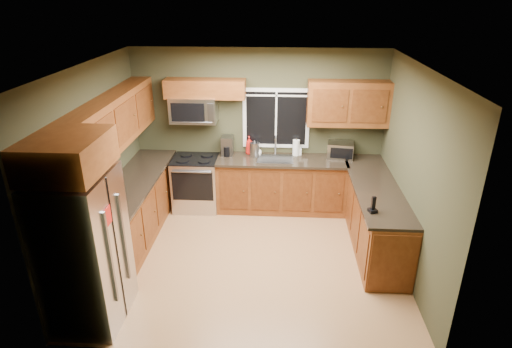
# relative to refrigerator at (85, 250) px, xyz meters

# --- Properties ---
(floor) EXTENTS (4.20, 4.20, 0.00)m
(floor) POSITION_rel_refrigerator_xyz_m (1.74, 1.30, -0.90)
(floor) COLOR #9E6E45
(floor) RESTS_ON ground
(ceiling) EXTENTS (4.20, 4.20, 0.00)m
(ceiling) POSITION_rel_refrigerator_xyz_m (1.74, 1.30, 1.80)
(ceiling) COLOR white
(ceiling) RESTS_ON back_wall
(back_wall) EXTENTS (4.20, 0.00, 4.20)m
(back_wall) POSITION_rel_refrigerator_xyz_m (1.74, 3.10, 0.45)
(back_wall) COLOR #363621
(back_wall) RESTS_ON ground
(front_wall) EXTENTS (4.20, 0.00, 4.20)m
(front_wall) POSITION_rel_refrigerator_xyz_m (1.74, -0.50, 0.45)
(front_wall) COLOR #363621
(front_wall) RESTS_ON ground
(left_wall) EXTENTS (0.00, 3.60, 3.60)m
(left_wall) POSITION_rel_refrigerator_xyz_m (-0.36, 1.30, 0.45)
(left_wall) COLOR #363621
(left_wall) RESTS_ON ground
(right_wall) EXTENTS (0.00, 3.60, 3.60)m
(right_wall) POSITION_rel_refrigerator_xyz_m (3.84, 1.30, 0.45)
(right_wall) COLOR #363621
(right_wall) RESTS_ON ground
(window) EXTENTS (1.12, 0.03, 1.02)m
(window) POSITION_rel_refrigerator_xyz_m (2.04, 3.08, 0.65)
(window) COLOR white
(window) RESTS_ON back_wall
(base_cabinets_left) EXTENTS (0.60, 2.65, 0.90)m
(base_cabinets_left) POSITION_rel_refrigerator_xyz_m (-0.06, 1.78, -0.45)
(base_cabinets_left) COLOR brown
(base_cabinets_left) RESTS_ON ground
(countertop_left) EXTENTS (0.65, 2.65, 0.04)m
(countertop_left) POSITION_rel_refrigerator_xyz_m (-0.04, 1.78, 0.02)
(countertop_left) COLOR black
(countertop_left) RESTS_ON base_cabinets_left
(base_cabinets_back) EXTENTS (2.17, 0.60, 0.90)m
(base_cabinets_back) POSITION_rel_refrigerator_xyz_m (2.15, 2.80, -0.45)
(base_cabinets_back) COLOR brown
(base_cabinets_back) RESTS_ON ground
(countertop_back) EXTENTS (2.17, 0.65, 0.04)m
(countertop_back) POSITION_rel_refrigerator_xyz_m (2.15, 2.78, 0.02)
(countertop_back) COLOR black
(countertop_back) RESTS_ON base_cabinets_back
(base_cabinets_peninsula) EXTENTS (0.60, 2.52, 0.90)m
(base_cabinets_peninsula) POSITION_rel_refrigerator_xyz_m (3.54, 1.84, -0.45)
(base_cabinets_peninsula) COLOR brown
(base_cabinets_peninsula) RESTS_ON ground
(countertop_peninsula) EXTENTS (0.65, 2.50, 0.04)m
(countertop_peninsula) POSITION_rel_refrigerator_xyz_m (3.51, 1.85, 0.02)
(countertop_peninsula) COLOR black
(countertop_peninsula) RESTS_ON base_cabinets_peninsula
(upper_cabinets_left) EXTENTS (0.33, 2.65, 0.72)m
(upper_cabinets_left) POSITION_rel_refrigerator_xyz_m (-0.20, 1.78, 0.96)
(upper_cabinets_left) COLOR brown
(upper_cabinets_left) RESTS_ON left_wall
(upper_cabinets_back_left) EXTENTS (1.30, 0.33, 0.30)m
(upper_cabinets_back_left) POSITION_rel_refrigerator_xyz_m (0.89, 2.94, 1.17)
(upper_cabinets_back_left) COLOR brown
(upper_cabinets_back_left) RESTS_ON back_wall
(upper_cabinets_back_right) EXTENTS (1.30, 0.33, 0.72)m
(upper_cabinets_back_right) POSITION_rel_refrigerator_xyz_m (3.19, 2.94, 0.96)
(upper_cabinets_back_right) COLOR brown
(upper_cabinets_back_right) RESTS_ON back_wall
(upper_cabinet_over_fridge) EXTENTS (0.72, 0.90, 0.38)m
(upper_cabinet_over_fridge) POSITION_rel_refrigerator_xyz_m (-0.00, 0.00, 1.13)
(upper_cabinet_over_fridge) COLOR brown
(upper_cabinet_over_fridge) RESTS_ON left_wall
(refrigerator) EXTENTS (0.74, 0.90, 1.80)m
(refrigerator) POSITION_rel_refrigerator_xyz_m (0.00, 0.00, 0.00)
(refrigerator) COLOR #B7B7BC
(refrigerator) RESTS_ON ground
(range) EXTENTS (0.76, 0.69, 0.94)m
(range) POSITION_rel_refrigerator_xyz_m (0.69, 2.77, -0.43)
(range) COLOR #B7B7BC
(range) RESTS_ON ground
(microwave) EXTENTS (0.76, 0.41, 0.42)m
(microwave) POSITION_rel_refrigerator_xyz_m (0.69, 2.91, 0.83)
(microwave) COLOR #B7B7BC
(microwave) RESTS_ON back_wall
(sink) EXTENTS (0.60, 0.42, 0.36)m
(sink) POSITION_rel_refrigerator_xyz_m (2.04, 2.79, 0.05)
(sink) COLOR slate
(sink) RESTS_ON countertop_back
(toaster_oven) EXTENTS (0.46, 0.38, 0.26)m
(toaster_oven) POSITION_rel_refrigerator_xyz_m (3.12, 2.92, 0.17)
(toaster_oven) COLOR #B7B7BC
(toaster_oven) RESTS_ON countertop_back
(coffee_maker) EXTENTS (0.19, 0.26, 0.32)m
(coffee_maker) POSITION_rel_refrigerator_xyz_m (1.22, 2.94, 0.19)
(coffee_maker) COLOR slate
(coffee_maker) RESTS_ON countertop_back
(kettle) EXTENTS (0.20, 0.20, 0.29)m
(kettle) POSITION_rel_refrigerator_xyz_m (1.69, 2.88, 0.17)
(kettle) COLOR #B7B7BC
(kettle) RESTS_ON countertop_back
(paper_towel_roll) EXTENTS (0.14, 0.14, 0.30)m
(paper_towel_roll) POSITION_rel_refrigerator_xyz_m (2.39, 2.98, 0.18)
(paper_towel_roll) COLOR white
(paper_towel_roll) RESTS_ON countertop_back
(soap_bottle_a) EXTENTS (0.14, 0.14, 0.31)m
(soap_bottle_a) POSITION_rel_refrigerator_xyz_m (1.59, 3.00, 0.20)
(soap_bottle_a) COLOR red
(soap_bottle_a) RESTS_ON countertop_back
(soap_bottle_b) EXTENTS (0.09, 0.09, 0.18)m
(soap_bottle_b) POSITION_rel_refrigerator_xyz_m (2.44, 3.00, 0.13)
(soap_bottle_b) COLOR white
(soap_bottle_b) RESTS_ON countertop_back
(soap_bottle_c) EXTENTS (0.16, 0.16, 0.18)m
(soap_bottle_c) POSITION_rel_refrigerator_xyz_m (1.74, 2.92, 0.13)
(soap_bottle_c) COLOR white
(soap_bottle_c) RESTS_ON countertop_back
(cordless_phone) EXTENTS (0.12, 0.12, 0.22)m
(cordless_phone) POSITION_rel_refrigerator_xyz_m (3.31, 1.01, 0.11)
(cordless_phone) COLOR black
(cordless_phone) RESTS_ON countertop_peninsula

